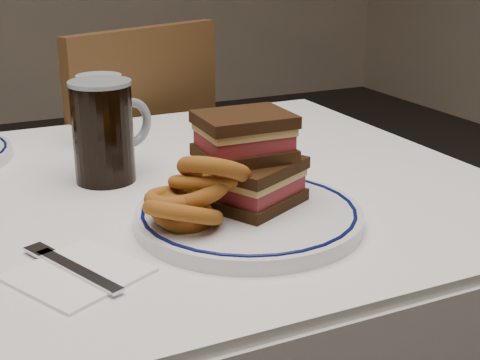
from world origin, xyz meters
name	(u,v)px	position (x,y,z in m)	size (l,w,h in m)	color
dining_table	(86,263)	(0.00, 0.00, 0.64)	(1.27, 0.87, 0.75)	silver
chair_far	(120,195)	(0.22, 0.62, 0.50)	(0.57, 0.57, 0.93)	#4C3018
main_plate	(249,216)	(0.18, -0.19, 0.76)	(0.30, 0.30, 0.02)	white
reuben_sandwich	(250,160)	(0.19, -0.17, 0.83)	(0.15, 0.14, 0.12)	black
onion_rings_main	(194,194)	(0.10, -0.19, 0.81)	(0.16, 0.12, 0.12)	#6A360E
ketchup_ramekin	(220,180)	(0.17, -0.11, 0.79)	(0.06, 0.06, 0.04)	silver
beer_mug	(105,130)	(0.06, 0.06, 0.83)	(0.14, 0.10, 0.16)	black
water_glass	(101,110)	(0.10, 0.26, 0.81)	(0.08, 0.08, 0.13)	#9CB1CA
napkin_fork	(77,272)	(-0.06, -0.24, 0.75)	(0.17, 0.18, 0.01)	white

